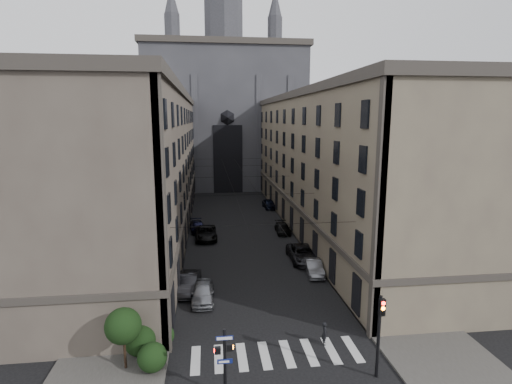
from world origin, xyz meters
name	(u,v)px	position (x,y,z in m)	size (l,w,h in m)	color
sidewalk_left	(163,230)	(-10.50, 36.00, 0.07)	(7.00, 80.00, 0.15)	#383533
sidewalk_right	(311,225)	(10.50, 36.00, 0.07)	(7.00, 80.00, 0.15)	#383533
zebra_crossing	(276,354)	(0.00, 5.00, 0.01)	(11.00, 3.20, 0.01)	beige
building_left	(138,164)	(-13.44, 36.00, 9.34)	(13.60, 60.60, 18.85)	#4A4139
building_right	(333,161)	(13.44, 36.00, 9.34)	(13.60, 60.60, 18.85)	brown
gothic_tower	(225,108)	(0.00, 74.96, 17.80)	(35.00, 23.00, 58.00)	#2D2D33
pedestrian_signal_left	(224,357)	(-3.51, 1.50, 2.32)	(1.02, 0.38, 4.00)	black
traffic_light_right	(380,327)	(5.60, 1.92, 3.29)	(0.34, 0.50, 5.20)	black
shrub_cluster	(139,338)	(-8.72, 5.01, 1.80)	(3.90, 4.40, 3.90)	black
tram_wires	(239,178)	(0.00, 35.63, 7.25)	(14.00, 60.00, 0.43)	black
car_left_near	(203,292)	(-4.84, 13.44, 0.79)	(1.86, 4.61, 1.57)	gray
car_left_midnear	(188,283)	(-6.18, 15.54, 0.81)	(1.71, 4.89, 1.61)	black
car_left_midfar	(206,233)	(-4.61, 31.32, 0.81)	(2.70, 5.86, 1.63)	black
car_left_far	(197,226)	(-5.79, 35.13, 0.68)	(1.90, 4.68, 1.36)	black
car_right_near	(314,267)	(6.07, 18.18, 0.73)	(1.54, 4.41, 1.45)	slate
car_right_midnear	(302,254)	(5.82, 21.95, 0.82)	(2.73, 5.92, 1.65)	black
car_right_midfar	(283,228)	(5.72, 32.89, 0.66)	(1.84, 4.54, 1.32)	black
car_right_far	(269,204)	(6.20, 48.04, 0.79)	(1.86, 4.62, 1.57)	black
pedestrian	(325,333)	(3.51, 5.79, 0.81)	(0.59, 0.39, 1.63)	black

